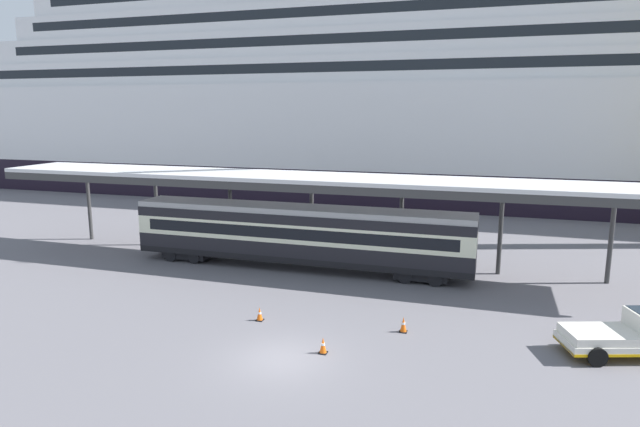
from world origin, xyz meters
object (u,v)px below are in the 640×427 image
Objects in this scene: service_truck at (638,333)px; traffic_cone_near at (323,345)px; cruise_ship at (537,79)px; traffic_cone_far at (260,314)px; train_carriage at (299,234)px; traffic_cone_mid at (403,325)px.

service_truck is 13.27m from traffic_cone_near.
cruise_ship is 48.66m from traffic_cone_far.
service_truck reaches higher than traffic_cone_near.
cruise_ship reaches higher than traffic_cone_far.
train_carriage is 4.00× the size of service_truck.
cruise_ship is 40.41m from train_carriage.
train_carriage is at bearing 97.54° from traffic_cone_far.
traffic_cone_near is at bearing -102.96° from cruise_ship.
cruise_ship is 6.67× the size of train_carriage.
cruise_ship reaches higher than train_carriage.
traffic_cone_far is at bearing -175.68° from service_truck.
service_truck reaches higher than traffic_cone_mid.
train_carriage is at bearing 134.42° from traffic_cone_mid.
traffic_cone_far is (-4.07, 2.56, -0.02)m from traffic_cone_near.
traffic_cone_mid is at bearing -45.58° from train_carriage.
cruise_ship reaches higher than service_truck.
traffic_cone_near is 4.81m from traffic_cone_far.
service_truck is 7.82× the size of traffic_cone_near.
traffic_cone_far is at bearing -108.53° from cruise_ship.
cruise_ship is 221.20× the size of traffic_cone_far.
service_truck is at bearing -87.50° from cruise_ship.
traffic_cone_mid reaches higher than traffic_cone_far.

